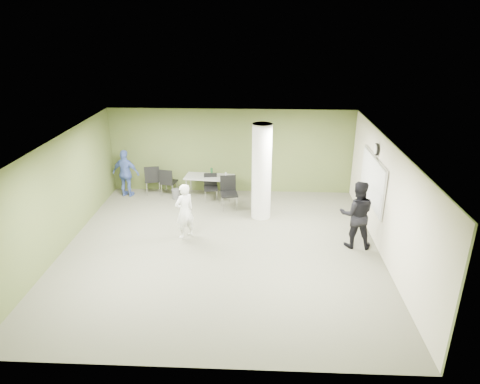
{
  "coord_description": "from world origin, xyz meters",
  "views": [
    {
      "loc": [
        0.92,
        -9.51,
        5.47
      ],
      "look_at": [
        0.43,
        1.0,
        1.18
      ],
      "focal_mm": 32.0,
      "sensor_mm": 36.0,
      "label": 1
    }
  ],
  "objects_px": {
    "folding_table": "(210,178)",
    "chair_back_left": "(152,178)",
    "woman_white": "(185,211)",
    "man_blue": "(126,173)",
    "man_black": "(357,214)"
  },
  "relations": [
    {
      "from": "woman_white",
      "to": "folding_table",
      "type": "bearing_deg",
      "value": -140.13
    },
    {
      "from": "man_blue",
      "to": "woman_white",
      "type": "bearing_deg",
      "value": 141.73
    },
    {
      "from": "chair_back_left",
      "to": "woman_white",
      "type": "distance_m",
      "value": 3.34
    },
    {
      "from": "woman_white",
      "to": "man_blue",
      "type": "xyz_separation_m",
      "value": [
        -2.39,
        2.78,
        0.02
      ]
    },
    {
      "from": "folding_table",
      "to": "woman_white",
      "type": "bearing_deg",
      "value": -91.3
    },
    {
      "from": "woman_white",
      "to": "man_black",
      "type": "height_order",
      "value": "man_black"
    },
    {
      "from": "folding_table",
      "to": "man_blue",
      "type": "height_order",
      "value": "man_blue"
    },
    {
      "from": "folding_table",
      "to": "woman_white",
      "type": "xyz_separation_m",
      "value": [
        -0.35,
        -2.76,
        0.07
      ]
    },
    {
      "from": "folding_table",
      "to": "man_black",
      "type": "bearing_deg",
      "value": -30.74
    },
    {
      "from": "woman_white",
      "to": "man_black",
      "type": "distance_m",
      "value": 4.42
    },
    {
      "from": "woman_white",
      "to": "man_blue",
      "type": "distance_m",
      "value": 3.67
    },
    {
      "from": "man_black",
      "to": "woman_white",
      "type": "bearing_deg",
      "value": 1.1
    },
    {
      "from": "folding_table",
      "to": "chair_back_left",
      "type": "height_order",
      "value": "chair_back_left"
    },
    {
      "from": "man_black",
      "to": "man_blue",
      "type": "relative_size",
      "value": 1.14
    },
    {
      "from": "man_blue",
      "to": "chair_back_left",
      "type": "bearing_deg",
      "value": -157.93
    }
  ]
}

